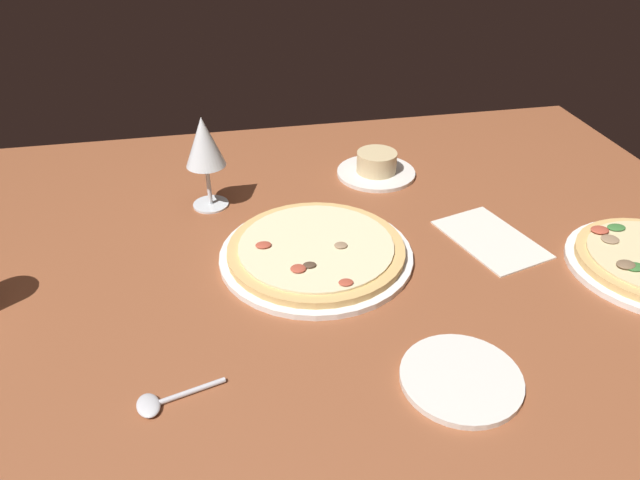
# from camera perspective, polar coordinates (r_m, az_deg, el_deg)

# --- Properties ---
(dining_table) EXTENTS (1.50, 1.10, 0.04)m
(dining_table) POSITION_cam_1_polar(r_m,az_deg,el_deg) (1.01, 0.36, -2.15)
(dining_table) COLOR brown
(dining_table) RESTS_ON ground
(pizza_main) EXTENTS (0.32, 0.32, 0.03)m
(pizza_main) POSITION_cam_1_polar(r_m,az_deg,el_deg) (0.98, -0.38, -1.12)
(pizza_main) COLOR white
(pizza_main) RESTS_ON dining_table
(ramekin_on_saucer) EXTENTS (0.16, 0.16, 0.05)m
(ramekin_on_saucer) POSITION_cam_1_polar(r_m,az_deg,el_deg) (1.24, 5.45, 7.05)
(ramekin_on_saucer) COLOR silver
(ramekin_on_saucer) RESTS_ON dining_table
(wine_glass_far) EXTENTS (0.07, 0.07, 0.18)m
(wine_glass_far) POSITION_cam_1_polar(r_m,az_deg,el_deg) (1.09, -11.11, 8.96)
(wine_glass_far) COLOR silver
(wine_glass_far) RESTS_ON dining_table
(side_plate) EXTENTS (0.16, 0.16, 0.01)m
(side_plate) POSITION_cam_1_polar(r_m,az_deg,el_deg) (0.79, 13.43, -12.85)
(side_plate) COLOR silver
(side_plate) RESTS_ON dining_table
(paper_menu) EXTENTS (0.17, 0.21, 0.00)m
(paper_menu) POSITION_cam_1_polar(r_m,az_deg,el_deg) (1.07, 16.12, 0.08)
(paper_menu) COLOR silver
(paper_menu) RESTS_ON dining_table
(spoon) EXTENTS (0.11, 0.05, 0.01)m
(spoon) POSITION_cam_1_polar(r_m,az_deg,el_deg) (0.77, -15.13, -14.80)
(spoon) COLOR silver
(spoon) RESTS_ON dining_table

